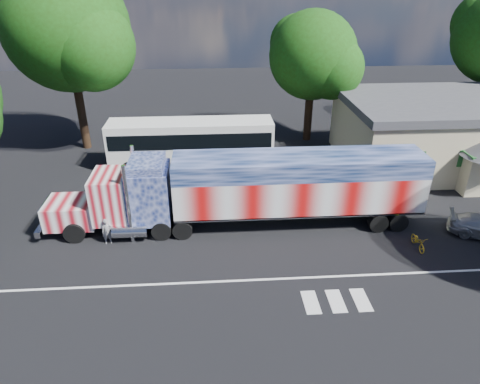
{
  "coord_description": "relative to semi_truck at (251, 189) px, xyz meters",
  "views": [
    {
      "loc": [
        -1.57,
        -19.94,
        13.79
      ],
      "look_at": [
        0.0,
        3.0,
        1.9
      ],
      "focal_mm": 32.0,
      "sensor_mm": 36.0,
      "label": 1
    }
  ],
  "objects": [
    {
      "name": "woman",
      "position": [
        -8.28,
        -1.44,
        -1.69
      ],
      "size": [
        0.64,
        0.51,
        1.55
      ],
      "primitive_type": "imported",
      "rotation": [
        0.0,
        0.0,
        0.26
      ],
      "color": "slate",
      "rests_on": "ground"
    },
    {
      "name": "lane_markings",
      "position": [
        1.09,
        -6.07,
        -2.46
      ],
      "size": [
        30.0,
        2.67,
        0.01
      ],
      "color": "silver",
      "rests_on": "ground"
    },
    {
      "name": "coach_bus",
      "position": [
        -3.84,
        9.22,
        -0.56
      ],
      "size": [
        12.64,
        2.94,
        3.68
      ],
      "color": "white",
      "rests_on": "ground"
    },
    {
      "name": "ground",
      "position": [
        -0.62,
        -2.3,
        -2.46
      ],
      "size": [
        100.0,
        100.0,
        0.0
      ],
      "primitive_type": "plane",
      "color": "black"
    },
    {
      "name": "tree_ne_a",
      "position": [
        6.63,
        14.57,
        4.96
      ],
      "size": [
        7.81,
        7.43,
        11.2
      ],
      "color": "black",
      "rests_on": "ground"
    },
    {
      "name": "bicycle",
      "position": [
        9.08,
        -3.1,
        -2.05
      ],
      "size": [
        0.55,
        1.59,
        0.83
      ],
      "primitive_type": "imported",
      "rotation": [
        0.0,
        0.0,
        0.0
      ],
      "color": "gold",
      "rests_on": "ground"
    },
    {
      "name": "semi_truck",
      "position": [
        0.0,
        0.0,
        0.0
      ],
      "size": [
        22.46,
        3.55,
        4.79
      ],
      "color": "black",
      "rests_on": "ground"
    },
    {
      "name": "tree_nw_a",
      "position": [
        -13.04,
        13.82,
        7.34
      ],
      "size": [
        10.25,
        9.76,
        14.75
      ],
      "color": "black",
      "rests_on": "ground"
    }
  ]
}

